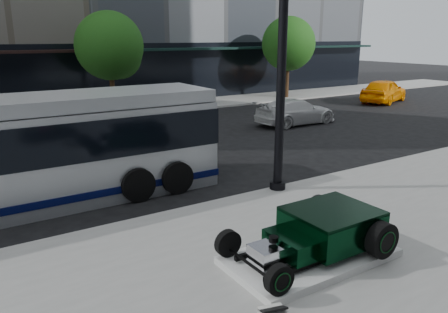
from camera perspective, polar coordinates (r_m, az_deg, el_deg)
ground at (r=14.26m, az=-1.07°, el=-2.69°), size 120.00×120.00×0.00m
sidewalk_far at (r=26.89m, az=-16.88°, el=5.42°), size 70.00×4.00×0.12m
street_trees at (r=25.98m, az=-14.46°, el=13.51°), size 29.80×3.80×5.70m
display_plinth at (r=9.10m, az=11.16°, el=-12.66°), size 3.40×1.80×0.15m
hot_rod at (r=9.10m, az=12.87°, el=-9.26°), size 3.22×2.00×0.81m
lamppost at (r=12.21m, az=7.59°, el=13.32°), size 0.46×0.46×8.42m
white_sedan at (r=23.05m, az=9.35°, el=5.81°), size 4.56×1.88×1.32m
yellow_taxi at (r=32.29m, az=20.16°, el=8.07°), size 5.12×3.38×1.62m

